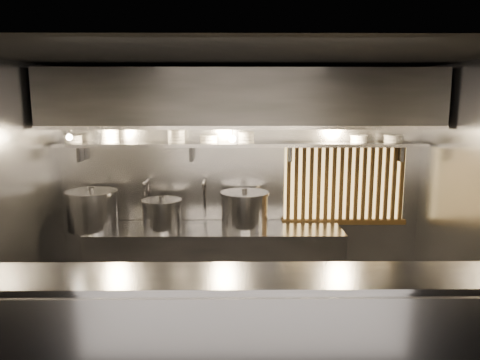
{
  "coord_description": "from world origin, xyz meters",
  "views": [
    {
      "loc": [
        -0.06,
        -4.27,
        2.44
      ],
      "look_at": [
        -0.02,
        0.55,
        1.59
      ],
      "focal_mm": 35.0,
      "sensor_mm": 36.0,
      "label": 1
    }
  ],
  "objects_px": {
    "stock_pot_left": "(93,210)",
    "stock_pot_mid": "(162,214)",
    "pendant_bulb": "(232,139)",
    "heat_lamp": "(67,132)",
    "stock_pot_right": "(245,209)"
  },
  "relations": [
    {
      "from": "stock_pot_mid",
      "to": "stock_pot_right",
      "type": "distance_m",
      "value": 0.98
    },
    {
      "from": "pendant_bulb",
      "to": "stock_pot_mid",
      "type": "height_order",
      "value": "pendant_bulb"
    },
    {
      "from": "stock_pot_left",
      "to": "heat_lamp",
      "type": "bearing_deg",
      "value": -119.48
    },
    {
      "from": "heat_lamp",
      "to": "stock_pot_right",
      "type": "relative_size",
      "value": 0.58
    },
    {
      "from": "stock_pot_right",
      "to": "stock_pot_left",
      "type": "bearing_deg",
      "value": -178.05
    },
    {
      "from": "pendant_bulb",
      "to": "stock_pot_mid",
      "type": "bearing_deg",
      "value": -171.97
    },
    {
      "from": "heat_lamp",
      "to": "pendant_bulb",
      "type": "bearing_deg",
      "value": 11.0
    },
    {
      "from": "pendant_bulb",
      "to": "stock_pot_right",
      "type": "height_order",
      "value": "pendant_bulb"
    },
    {
      "from": "heat_lamp",
      "to": "stock_pot_left",
      "type": "relative_size",
      "value": 0.52
    },
    {
      "from": "stock_pot_mid",
      "to": "pendant_bulb",
      "type": "bearing_deg",
      "value": 8.03
    },
    {
      "from": "stock_pot_left",
      "to": "stock_pot_mid",
      "type": "height_order",
      "value": "stock_pot_left"
    },
    {
      "from": "stock_pot_left",
      "to": "stock_pot_mid",
      "type": "xyz_separation_m",
      "value": [
        0.82,
        -0.03,
        -0.05
      ]
    },
    {
      "from": "heat_lamp",
      "to": "stock_pot_mid",
      "type": "relative_size",
      "value": 0.6
    },
    {
      "from": "stock_pot_left",
      "to": "stock_pot_mid",
      "type": "distance_m",
      "value": 0.82
    },
    {
      "from": "stock_pot_mid",
      "to": "heat_lamp",
      "type": "bearing_deg",
      "value": -166.5
    }
  ]
}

